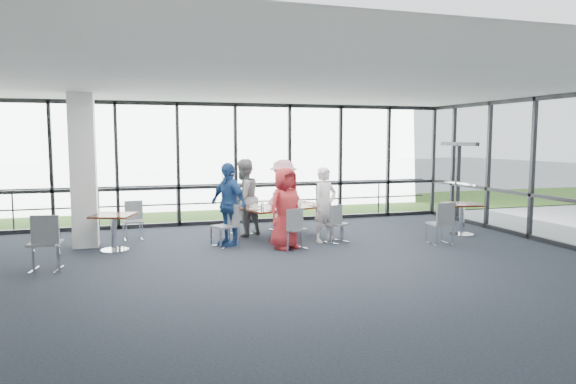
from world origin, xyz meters
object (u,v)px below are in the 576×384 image
object	(u,v)px
side_table_left	(114,221)
chair_main_nl	(295,229)
diner_far_left	(244,198)
chair_main_fl	(241,216)
diner_far_right	(283,196)
chair_main_end	(225,226)
diner_near_left	(285,208)
diner_end	(228,204)
chair_spare_lb	(133,221)
main_table	(284,211)
chair_spare_la	(45,243)
chair_main_fr	(280,212)
chair_main_nr	(337,224)
diner_near_right	(325,205)
chair_spare_r	(440,224)
side_table_right	(462,209)
structural_column	(84,171)

from	to	relation	value
side_table_left	chair_main_nl	xyz separation A→B (m)	(3.56, -0.91, -0.19)
diner_far_left	chair_main_fl	world-z (taller)	diner_far_left
diner_far_right	chair_main_end	xyz separation A→B (m)	(-1.69, -1.40, -0.44)
diner_near_left	diner_end	size ratio (longest dim) A/B	0.95
chair_main_nl	chair_spare_lb	distance (m)	3.75
diner_end	chair_main_nl	world-z (taller)	diner_end
main_table	chair_spare_la	distance (m)	4.97
chair_main_fr	diner_near_left	bearing A→B (deg)	60.93
chair_main_fr	chair_spare_lb	bearing A→B (deg)	-12.42
chair_main_fl	chair_main_fr	world-z (taller)	chair_main_fr
chair_main_nr	chair_main_fl	distance (m)	2.38
diner_near_right	chair_spare_r	size ratio (longest dim) A/B	1.83
diner_near_right	chair_spare_lb	size ratio (longest dim) A/B	1.95
diner_near_right	chair_main_end	xyz separation A→B (m)	(-2.21, 0.08, -0.38)
side_table_left	diner_end	bearing A→B (deg)	-4.02
side_table_right	chair_main_end	distance (m)	5.60
diner_end	chair_main_nl	size ratio (longest dim) A/B	2.10
diner_far_left	diner_near_right	bearing A→B (deg)	109.73
side_table_left	diner_far_left	distance (m)	2.97
diner_near_right	diner_end	distance (m)	2.12
diner_near_left	chair_spare_r	xyz separation A→B (m)	(3.29, -0.56, -0.39)
side_table_right	chair_spare_lb	bearing A→B (deg)	167.87
diner_end	chair_spare_r	xyz separation A→B (m)	(4.37, -1.17, -0.44)
diner_far_right	chair_main_end	world-z (taller)	diner_far_right
side_table_right	chair_main_end	world-z (taller)	chair_main_end
diner_near_left	chair_main_end	world-z (taller)	diner_near_left
diner_far_left	chair_spare_la	size ratio (longest dim) A/B	1.85
diner_near_right	chair_main_fl	size ratio (longest dim) A/B	1.86
diner_near_right	structural_column	bearing A→B (deg)	148.55
diner_near_right	diner_far_right	world-z (taller)	diner_far_right
diner_near_right	diner_near_left	bearing A→B (deg)	-177.82
chair_main_fr	chair_spare_r	size ratio (longest dim) A/B	1.01
chair_main_nl	diner_far_left	bearing A→B (deg)	92.84
chair_main_fl	chair_spare_lb	bearing A→B (deg)	-17.13
diner_near_left	side_table_right	bearing A→B (deg)	-22.88
chair_main_end	chair_spare_r	bearing A→B (deg)	52.75
diner_far_left	diner_far_right	distance (m)	1.10
side_table_right	chair_spare_la	bearing A→B (deg)	-174.94
chair_main_end	chair_spare_lb	bearing A→B (deg)	-149.48
diner_end	chair_main_fr	bearing A→B (deg)	102.34
diner_near_right	main_table	bearing A→B (deg)	122.92
diner_end	chair_main_nl	bearing A→B (deg)	28.56
side_table_left	chair_spare_r	xyz separation A→B (m)	(6.68, -1.34, -0.17)
chair_spare_r	diner_far_right	bearing A→B (deg)	139.62
diner_far_right	side_table_left	bearing A→B (deg)	-15.82
diner_end	chair_spare_la	size ratio (longest dim) A/B	1.82
chair_spare_lb	diner_near_left	bearing A→B (deg)	140.64
main_table	chair_spare_la	bearing A→B (deg)	179.18
main_table	diner_near_left	world-z (taller)	diner_near_left
chair_main_nr	side_table_left	bearing A→B (deg)	144.85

